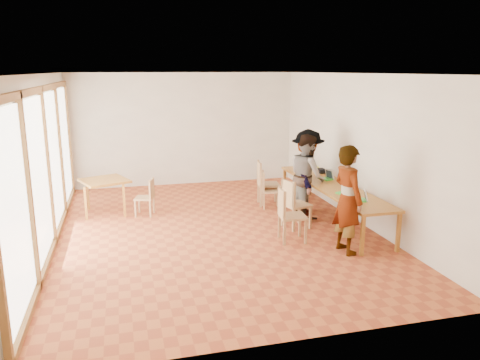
% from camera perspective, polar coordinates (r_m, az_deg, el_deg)
% --- Properties ---
extents(ground, '(8.00, 8.00, 0.00)m').
position_cam_1_polar(ground, '(9.23, -3.13, -6.13)').
color(ground, '#B0552A').
rests_on(ground, ground).
extents(wall_back, '(6.00, 0.10, 3.00)m').
position_cam_1_polar(wall_back, '(12.75, -6.77, 6.16)').
color(wall_back, beige).
rests_on(wall_back, ground).
extents(wall_front, '(6.00, 0.10, 3.00)m').
position_cam_1_polar(wall_front, '(5.09, 5.59, -4.73)').
color(wall_front, beige).
rests_on(wall_front, ground).
extents(wall_right, '(0.10, 8.00, 3.00)m').
position_cam_1_polar(wall_right, '(9.86, 14.15, 3.75)').
color(wall_right, beige).
rests_on(wall_right, ground).
extents(window_wall, '(0.10, 8.00, 3.00)m').
position_cam_1_polar(window_wall, '(8.78, -22.57, 1.99)').
color(window_wall, white).
rests_on(window_wall, ground).
extents(ceiling, '(6.00, 8.00, 0.04)m').
position_cam_1_polar(ceiling, '(8.70, -3.38, 12.97)').
color(ceiling, white).
rests_on(ceiling, wall_back).
extents(communal_table, '(0.80, 4.00, 0.75)m').
position_cam_1_polar(communal_table, '(9.86, 11.15, -0.84)').
color(communal_table, '#AC7226').
rests_on(communal_table, ground).
extents(side_table, '(0.90, 0.90, 0.75)m').
position_cam_1_polar(side_table, '(10.54, -16.19, -0.38)').
color(side_table, '#AC7226').
rests_on(side_table, ground).
extents(chair_near, '(0.50, 0.50, 0.52)m').
position_cam_1_polar(chair_near, '(8.51, 5.77, -3.59)').
color(chair_near, tan).
rests_on(chair_near, ground).
extents(chair_mid, '(0.55, 0.55, 0.52)m').
position_cam_1_polar(chair_mid, '(9.21, 6.41, -2.30)').
color(chair_mid, tan).
rests_on(chair_mid, ground).
extents(chair_far, '(0.47, 0.47, 0.45)m').
position_cam_1_polar(chair_far, '(10.55, 3.32, -0.73)').
color(chair_far, tan).
rests_on(chair_far, ground).
extents(chair_empty, '(0.54, 0.54, 0.54)m').
position_cam_1_polar(chair_empty, '(10.76, 2.92, 0.17)').
color(chair_empty, tan).
rests_on(chair_empty, ground).
extents(chair_spare, '(0.47, 0.47, 0.43)m').
position_cam_1_polar(chair_spare, '(10.20, -11.15, -1.57)').
color(chair_spare, tan).
rests_on(chair_spare, ground).
extents(person_near, '(0.53, 0.73, 1.86)m').
position_cam_1_polar(person_near, '(8.10, 12.99, -2.34)').
color(person_near, gray).
rests_on(person_near, ground).
extents(person_mid, '(0.69, 0.88, 1.78)m').
position_cam_1_polar(person_mid, '(9.95, 8.17, 0.53)').
color(person_mid, gray).
rests_on(person_mid, ground).
extents(person_far, '(1.07, 1.36, 1.84)m').
position_cam_1_polar(person_far, '(10.11, 8.19, 0.92)').
color(person_far, gray).
rests_on(person_far, ground).
extents(laptop_near, '(0.28, 0.30, 0.21)m').
position_cam_1_polar(laptop_near, '(8.77, 14.76, -2.09)').
color(laptop_near, green).
rests_on(laptop_near, communal_table).
extents(laptop_mid, '(0.30, 0.32, 0.22)m').
position_cam_1_polar(laptop_mid, '(9.17, 12.73, -1.29)').
color(laptop_mid, green).
rests_on(laptop_mid, communal_table).
extents(laptop_far, '(0.29, 0.31, 0.22)m').
position_cam_1_polar(laptop_far, '(10.30, 10.65, 0.42)').
color(laptop_far, green).
rests_on(laptop_far, communal_table).
extents(yellow_mug, '(0.15, 0.15, 0.09)m').
position_cam_1_polar(yellow_mug, '(11.19, 9.36, 1.40)').
color(yellow_mug, yellow).
rests_on(yellow_mug, communal_table).
extents(green_bottle, '(0.07, 0.07, 0.28)m').
position_cam_1_polar(green_bottle, '(8.72, 13.83, -1.56)').
color(green_bottle, '#176834').
rests_on(green_bottle, communal_table).
extents(clear_glass, '(0.07, 0.07, 0.09)m').
position_cam_1_polar(clear_glass, '(11.06, 6.78, 1.35)').
color(clear_glass, silver).
rests_on(clear_glass, communal_table).
extents(condiment_cup, '(0.08, 0.08, 0.06)m').
position_cam_1_polar(condiment_cup, '(9.20, 13.00, -1.44)').
color(condiment_cup, white).
rests_on(condiment_cup, communal_table).
extents(pink_phone, '(0.05, 0.10, 0.01)m').
position_cam_1_polar(pink_phone, '(10.97, 9.90, 0.94)').
color(pink_phone, '#C13359').
rests_on(pink_phone, communal_table).
extents(black_pouch, '(0.16, 0.26, 0.09)m').
position_cam_1_polar(black_pouch, '(10.93, 9.88, 1.11)').
color(black_pouch, black).
rests_on(black_pouch, communal_table).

